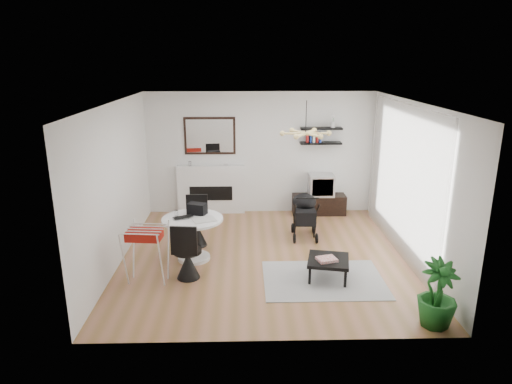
{
  "coord_description": "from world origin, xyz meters",
  "views": [
    {
      "loc": [
        -0.35,
        -7.42,
        3.4
      ],
      "look_at": [
        -0.15,
        0.4,
        1.08
      ],
      "focal_mm": 32.0,
      "sensor_mm": 36.0,
      "label": 1
    }
  ],
  "objects_px": {
    "dining_table": "(193,232)",
    "stroller": "(305,217)",
    "potted_plant": "(438,294)",
    "drying_rack": "(147,254)",
    "crt_tv": "(321,185)",
    "tv_console": "(319,204)",
    "fireplace": "(211,184)",
    "coffee_table": "(328,261)"
  },
  "relations": [
    {
      "from": "fireplace",
      "to": "potted_plant",
      "type": "height_order",
      "value": "fireplace"
    },
    {
      "from": "coffee_table",
      "to": "potted_plant",
      "type": "height_order",
      "value": "potted_plant"
    },
    {
      "from": "drying_rack",
      "to": "potted_plant",
      "type": "bearing_deg",
      "value": -12.72
    },
    {
      "from": "stroller",
      "to": "fireplace",
      "type": "bearing_deg",
      "value": 144.39
    },
    {
      "from": "drying_rack",
      "to": "potted_plant",
      "type": "xyz_separation_m",
      "value": [
        4.02,
        -1.32,
        -0.02
      ]
    },
    {
      "from": "fireplace",
      "to": "coffee_table",
      "type": "height_order",
      "value": "fireplace"
    },
    {
      "from": "coffee_table",
      "to": "potted_plant",
      "type": "relative_size",
      "value": 0.82
    },
    {
      "from": "dining_table",
      "to": "coffee_table",
      "type": "bearing_deg",
      "value": -19.33
    },
    {
      "from": "tv_console",
      "to": "dining_table",
      "type": "distance_m",
      "value": 3.49
    },
    {
      "from": "fireplace",
      "to": "dining_table",
      "type": "xyz_separation_m",
      "value": [
        -0.15,
        -2.49,
        -0.18
      ]
    },
    {
      "from": "fireplace",
      "to": "dining_table",
      "type": "distance_m",
      "value": 2.5
    },
    {
      "from": "drying_rack",
      "to": "potted_plant",
      "type": "height_order",
      "value": "potted_plant"
    },
    {
      "from": "potted_plant",
      "to": "coffee_table",
      "type": "bearing_deg",
      "value": 130.75
    },
    {
      "from": "drying_rack",
      "to": "potted_plant",
      "type": "distance_m",
      "value": 4.23
    },
    {
      "from": "crt_tv",
      "to": "dining_table",
      "type": "xyz_separation_m",
      "value": [
        -2.6,
        -2.35,
        -0.17
      ]
    },
    {
      "from": "fireplace",
      "to": "drying_rack",
      "type": "height_order",
      "value": "fireplace"
    },
    {
      "from": "potted_plant",
      "to": "drying_rack",
      "type": "bearing_deg",
      "value": 161.76
    },
    {
      "from": "coffee_table",
      "to": "tv_console",
      "type": "bearing_deg",
      "value": 83.61
    },
    {
      "from": "crt_tv",
      "to": "drying_rack",
      "type": "bearing_deg",
      "value": -135.59
    },
    {
      "from": "stroller",
      "to": "coffee_table",
      "type": "xyz_separation_m",
      "value": [
        0.15,
        -1.78,
        -0.1
      ]
    },
    {
      "from": "tv_console",
      "to": "potted_plant",
      "type": "bearing_deg",
      "value": -79.64
    },
    {
      "from": "tv_console",
      "to": "drying_rack",
      "type": "height_order",
      "value": "drying_rack"
    },
    {
      "from": "coffee_table",
      "to": "stroller",
      "type": "bearing_deg",
      "value": 94.86
    },
    {
      "from": "tv_console",
      "to": "stroller",
      "type": "height_order",
      "value": "stroller"
    },
    {
      "from": "crt_tv",
      "to": "potted_plant",
      "type": "xyz_separation_m",
      "value": [
        0.79,
        -4.49,
        -0.22
      ]
    },
    {
      "from": "coffee_table",
      "to": "dining_table",
      "type": "bearing_deg",
      "value": 160.67
    },
    {
      "from": "dining_table",
      "to": "crt_tv",
      "type": "bearing_deg",
      "value": 42.13
    },
    {
      "from": "drying_rack",
      "to": "tv_console",
      "type": "bearing_deg",
      "value": 50.24
    },
    {
      "from": "drying_rack",
      "to": "stroller",
      "type": "bearing_deg",
      "value": 39.58
    },
    {
      "from": "dining_table",
      "to": "stroller",
      "type": "xyz_separation_m",
      "value": [
        2.06,
        1.01,
        -0.1
      ]
    },
    {
      "from": "stroller",
      "to": "drying_rack",
      "type": "bearing_deg",
      "value": -143.82
    },
    {
      "from": "dining_table",
      "to": "potted_plant",
      "type": "xyz_separation_m",
      "value": [
        3.39,
        -2.14,
        -0.05
      ]
    },
    {
      "from": "crt_tv",
      "to": "coffee_table",
      "type": "bearing_deg",
      "value": -96.97
    },
    {
      "from": "drying_rack",
      "to": "stroller",
      "type": "height_order",
      "value": "stroller"
    },
    {
      "from": "tv_console",
      "to": "stroller",
      "type": "relative_size",
      "value": 1.24
    },
    {
      "from": "crt_tv",
      "to": "dining_table",
      "type": "relative_size",
      "value": 0.52
    },
    {
      "from": "stroller",
      "to": "dining_table",
      "type": "bearing_deg",
      "value": -151.84
    },
    {
      "from": "drying_rack",
      "to": "stroller",
      "type": "xyz_separation_m",
      "value": [
        2.69,
        1.82,
        -0.07
      ]
    },
    {
      "from": "fireplace",
      "to": "coffee_table",
      "type": "relative_size",
      "value": 2.88
    },
    {
      "from": "dining_table",
      "to": "stroller",
      "type": "relative_size",
      "value": 1.1
    },
    {
      "from": "drying_rack",
      "to": "crt_tv",
      "type": "bearing_deg",
      "value": 49.93
    },
    {
      "from": "tv_console",
      "to": "coffee_table",
      "type": "height_order",
      "value": "tv_console"
    }
  ]
}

